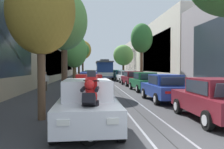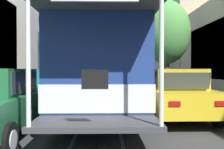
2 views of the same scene
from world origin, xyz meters
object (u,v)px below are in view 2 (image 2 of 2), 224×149
at_px(parked_car_navy_fourth_left, 133,79).
at_px(parked_car_teal_fifth_left, 143,83).
at_px(street_tree_kerb_left_near, 131,54).
at_px(street_tree_kerb_right_second, 55,21).
at_px(parked_car_maroon_fourth_right, 78,78).
at_px(parked_car_blue_second_right, 90,75).
at_px(motorcycle_with_rider, 119,73).
at_px(parked_car_yellow_sixth_left, 173,93).
at_px(street_tree_kerb_left_mid, 166,33).
at_px(pedestrian_on_right_pavement, 160,76).
at_px(street_tree_kerb_right_near, 77,43).
at_px(parked_car_white_near_left, 120,75).
at_px(parked_car_red_second_left, 122,76).
at_px(parked_car_teal_sixth_right, 50,87).
at_px(street_tree_kerb_left_second, 142,34).
at_px(pedestrian_on_left_pavement, 197,84).
at_px(parked_car_white_fifth_right, 68,81).
at_px(cable_car_trolley, 101,67).
at_px(parked_car_green_mid_right, 84,77).
at_px(parked_car_blue_mid_left, 126,77).
at_px(parked_car_maroon_near_right, 90,75).

xyz_separation_m(parked_car_navy_fourth_left, parked_car_teal_fifth_left, (0.18, 6.88, 0.00)).
relative_size(street_tree_kerb_left_near, street_tree_kerb_right_second, 0.79).
height_order(parked_car_navy_fourth_left, street_tree_kerb_left_near, street_tree_kerb_left_near).
distance_m(street_tree_kerb_left_near, street_tree_kerb_right_second, 20.05).
relative_size(parked_car_teal_fifth_left, parked_car_maroon_fourth_right, 1.00).
distance_m(parked_car_blue_second_right, motorcycle_with_rider, 8.24).
bearing_deg(parked_car_yellow_sixth_left, parked_car_maroon_fourth_right, -71.51).
xyz_separation_m(street_tree_kerb_left_mid, pedestrian_on_right_pavement, (-1.75, -10.13, -3.20)).
bearing_deg(street_tree_kerb_right_near, parked_car_maroon_fourth_right, 96.79).
height_order(parked_car_white_near_left, parked_car_red_second_left, same).
relative_size(parked_car_blue_second_right, pedestrian_on_right_pavement, 2.70).
distance_m(parked_car_navy_fourth_left, street_tree_kerb_right_near, 18.63).
relative_size(parked_car_red_second_left, street_tree_kerb_left_mid, 0.69).
distance_m(parked_car_blue_second_right, parked_car_teal_sixth_right, 22.95).
distance_m(street_tree_kerb_right_second, motorcycle_with_rider, 22.43).
bearing_deg(street_tree_kerb_left_second, pedestrian_on_left_pavement, 91.18).
distance_m(parked_car_maroon_fourth_right, parked_car_white_fifth_right, 5.53).
xyz_separation_m(street_tree_kerb_right_second, cable_car_trolley, (-3.92, 11.20, -3.79)).
xyz_separation_m(parked_car_yellow_sixth_left, street_tree_kerb_left_second, (-1.88, -20.59, 4.87)).
xyz_separation_m(parked_car_blue_second_right, street_tree_kerb_left_second, (-6.42, 5.60, 4.87)).
distance_m(parked_car_green_mid_right, pedestrian_on_left_pavement, 17.66).
xyz_separation_m(parked_car_navy_fourth_left, street_tree_kerb_right_second, (6.33, 0.74, 4.65)).
relative_size(street_tree_kerb_right_near, street_tree_kerb_right_second, 0.99).
distance_m(parked_car_blue_mid_left, street_tree_kerb_left_second, 5.37).
bearing_deg(parked_car_teal_sixth_right, street_tree_kerb_right_near, -85.88).
bearing_deg(parked_car_teal_sixth_right, parked_car_blue_mid_left, -106.16).
relative_size(parked_car_yellow_sixth_left, street_tree_kerb_left_mid, 0.69).
bearing_deg(street_tree_kerb_left_mid, parked_car_red_second_left, -82.91).
bearing_deg(street_tree_kerb_left_near, parked_car_green_mid_right, 58.25).
distance_m(street_tree_kerb_right_near, cable_car_trolley, 29.24).
relative_size(parked_car_blue_second_right, pedestrian_on_left_pavement, 2.83).
distance_m(street_tree_kerb_right_second, cable_car_trolley, 12.46).
height_order(parked_car_yellow_sixth_left, parked_car_teal_sixth_right, same).
bearing_deg(parked_car_green_mid_right, pedestrian_on_left_pavement, 113.23).
xyz_separation_m(parked_car_teal_fifth_left, cable_car_trolley, (2.23, 5.06, 0.86)).
xyz_separation_m(parked_car_maroon_near_right, street_tree_kerb_left_mid, (-6.73, 22.07, 3.32)).
bearing_deg(pedestrian_on_left_pavement, street_tree_kerb_right_near, -70.99).
height_order(parked_car_maroon_fourth_right, pedestrian_on_right_pavement, pedestrian_on_right_pavement).
bearing_deg(pedestrian_on_left_pavement, parked_car_white_fifth_right, -34.31).
xyz_separation_m(parked_car_maroon_fourth_right, parked_car_teal_sixth_right, (-0.07, 11.02, 0.00)).
xyz_separation_m(parked_car_red_second_left, parked_car_teal_fifth_left, (-0.00, 19.64, 0.00)).
xyz_separation_m(parked_car_yellow_sixth_left, pedestrian_on_right_pavement, (-3.67, -19.25, 0.12)).
distance_m(parked_car_blue_mid_left, street_tree_kerb_left_mid, 10.93).
xyz_separation_m(street_tree_kerb_left_near, street_tree_kerb_right_second, (7.89, 18.38, 1.38)).
relative_size(parked_car_white_near_left, parked_car_green_mid_right, 1.00).
xyz_separation_m(parked_car_maroon_near_right, street_tree_kerb_right_near, (1.78, 1.65, 4.83)).
bearing_deg(parked_car_white_fifth_right, street_tree_kerb_left_mid, -176.67).
distance_m(parked_car_green_mid_right, street_tree_kerb_left_second, 8.23).
xyz_separation_m(parked_car_blue_second_right, cable_car_trolley, (-2.19, 25.31, 0.86)).
height_order(parked_car_blue_mid_left, parked_car_green_mid_right, same).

